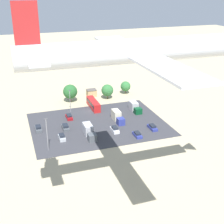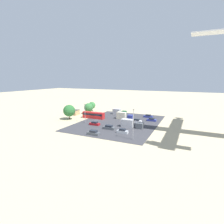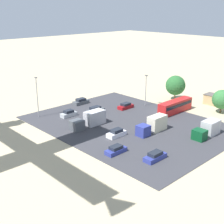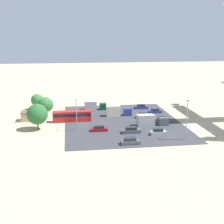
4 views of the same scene
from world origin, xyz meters
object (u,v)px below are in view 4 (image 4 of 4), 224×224
Objects in this scene: parked_car_1 at (141,107)px; parked_car_2 at (99,129)px; parked_car_5 at (131,130)px; parked_truck_1 at (94,106)px; parked_car_0 at (155,111)px; parked_car_3 at (130,141)px; parked_car_4 at (143,116)px; parked_truck_0 at (151,120)px; shed_building at (27,116)px; parked_car_6 at (158,132)px; bus at (72,116)px; parked_truck_2 at (117,111)px.

parked_car_2 is (23.79, -17.08, 0.00)m from parked_car_1.
parked_car_5 is 28.24m from parked_truck_1.
parked_car_3 is at bearing -26.35° from parked_car_0.
parked_truck_0 reaches higher than parked_car_4.
parked_car_4 is (1.97, 34.94, -0.67)m from shed_building.
parked_car_0 is 0.88× the size of parked_car_5.
parked_truck_1 is at bearing 47.71° from parked_car_4.
parked_car_3 is (28.38, -14.06, 0.08)m from parked_car_0.
parked_car_1 is at bearing 175.23° from parked_car_6.
parked_truck_1 reaches higher than parked_car_6.
bus reaches higher than shed_building.
shed_building is at bearing -74.76° from parked_car_1.
parked_car_5 is (26.63, -8.96, 0.06)m from parked_car_1.
parked_car_5 reaches higher than parked_car_4.
parked_truck_0 reaches higher than parked_car_1.
parked_car_3 is 0.93× the size of parked_car_5.
shed_building is 36.60m from parked_truck_0.
parked_truck_1 is at bearing -171.37° from parked_car_3.
parked_car_0 is 0.48× the size of parked_truck_0.
shed_building is at bearing -120.25° from parked_car_5.
shed_building is 1.00× the size of parked_car_6.
bus is at bearing -76.75° from parked_car_0.
parked_car_5 reaches higher than parked_car_1.
parked_car_6 reaches higher than parked_car_4.
parked_truck_0 is at bearing -5.96° from parked_car_1.
parked_car_1 is (-13.05, 24.03, -1.04)m from bus.
parked_car_6 is (15.96, 21.61, -0.97)m from bus.
parked_car_3 is 0.56× the size of parked_truck_2.
parked_car_3 is 0.51× the size of parked_truck_0.
parked_car_6 reaches higher than parked_car_5.
shed_building is at bearing -133.38° from parked_car_3.
parked_car_2 is 1.10× the size of parked_car_6.
parked_car_6 is at bearing 61.54° from shed_building.
parked_truck_1 reaches higher than parked_car_5.
parked_car_3 is 26.57m from parked_truck_2.
parked_truck_1 reaches higher than parked_car_2.
parked_car_6 is at bearing 69.97° from parked_car_5.
parked_car_0 is at bearing -44.94° from parked_car_4.
parked_car_5 is (19.98, -12.13, 0.08)m from parked_car_0.
parked_truck_0 is at bearing 131.64° from parked_car_5.
shed_building is 27.50m from parked_truck_2.
parked_truck_1 reaches higher than parked_car_0.
parked_car_4 reaches higher than parked_car_0.
shed_building reaches higher than parked_car_6.
parked_car_4 is at bearing 86.77° from shed_building.
bus reaches higher than parked_car_6.
parked_car_0 is 23.37m from parked_car_5.
bus is at bearing -108.96° from parked_truck_0.
parked_car_4 is at bearing 155.30° from parked_car_5.
bus is 15.71m from parked_truck_1.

